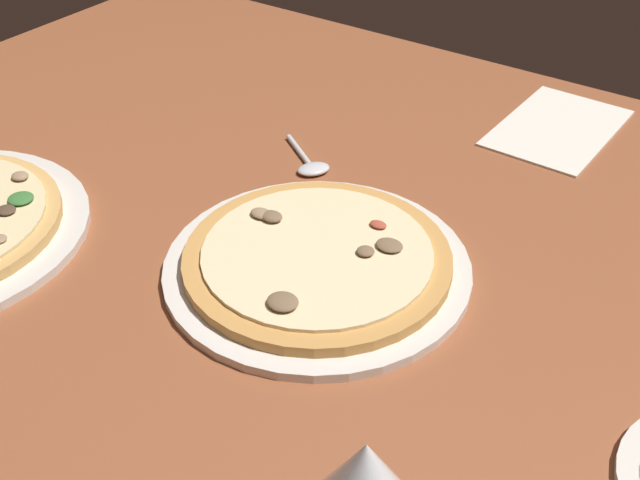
# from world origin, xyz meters

# --- Properties ---
(dining_table) EXTENTS (1.50, 1.10, 0.04)m
(dining_table) POSITION_xyz_m (0.00, 0.00, 0.02)
(dining_table) COLOR brown
(dining_table) RESTS_ON ground
(pizza_main) EXTENTS (0.31, 0.31, 0.03)m
(pizza_main) POSITION_xyz_m (-0.01, 0.02, 0.05)
(pizza_main) COLOR silver
(pizza_main) RESTS_ON dining_table
(paper_menu) EXTENTS (0.14, 0.21, 0.00)m
(paper_menu) POSITION_xyz_m (-0.10, -0.40, 0.04)
(paper_menu) COLOR silver
(paper_menu) RESTS_ON dining_table
(spoon) EXTENTS (0.10, 0.08, 0.01)m
(spoon) POSITION_xyz_m (0.11, -0.14, 0.04)
(spoon) COLOR silver
(spoon) RESTS_ON dining_table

